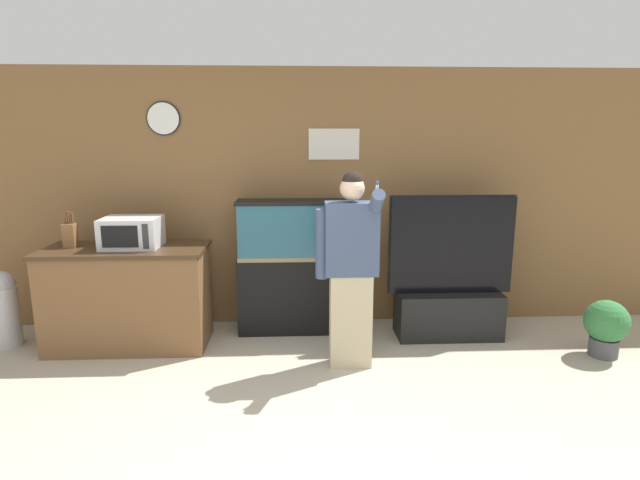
# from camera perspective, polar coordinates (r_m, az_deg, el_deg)

# --- Properties ---
(wall_back_paneled) EXTENTS (10.00, 0.08, 2.60)m
(wall_back_paneled) POSITION_cam_1_polar(r_m,az_deg,el_deg) (5.12, -2.52, 4.68)
(wall_back_paneled) COLOR brown
(wall_back_paneled) RESTS_ON ground_plane
(counter_island) EXTENTS (1.46, 0.67, 0.94)m
(counter_island) POSITION_cam_1_polar(r_m,az_deg,el_deg) (4.99, -21.03, -6.09)
(counter_island) COLOR brown
(counter_island) RESTS_ON ground_plane
(microwave) EXTENTS (0.50, 0.41, 0.27)m
(microwave) POSITION_cam_1_polar(r_m,az_deg,el_deg) (4.85, -20.71, 0.83)
(microwave) COLOR silver
(microwave) RESTS_ON counter_island
(knife_block) EXTENTS (0.11, 0.10, 0.32)m
(knife_block) POSITION_cam_1_polar(r_m,az_deg,el_deg) (5.07, -26.66, 0.64)
(knife_block) COLOR brown
(knife_block) RESTS_ON counter_island
(aquarium_on_stand) EXTENTS (1.08, 0.35, 1.33)m
(aquarium_on_stand) POSITION_cam_1_polar(r_m,az_deg,el_deg) (4.97, -3.14, -3.08)
(aquarium_on_stand) COLOR black
(aquarium_on_stand) RESTS_ON ground_plane
(tv_on_stand) EXTENTS (1.21, 0.40, 1.40)m
(tv_on_stand) POSITION_cam_1_polar(r_m,az_deg,el_deg) (5.05, 14.51, -6.26)
(tv_on_stand) COLOR black
(tv_on_stand) RESTS_ON ground_plane
(person_standing) EXTENTS (0.52, 0.40, 1.66)m
(person_standing) POSITION_cam_1_polar(r_m,az_deg,el_deg) (4.16, 3.47, -3.16)
(person_standing) COLOR #BCAD89
(person_standing) RESTS_ON ground_plane
(potted_plant) EXTENTS (0.38, 0.38, 0.52)m
(potted_plant) POSITION_cam_1_polar(r_m,az_deg,el_deg) (5.17, 29.89, -8.45)
(potted_plant) COLOR #4C4C51
(potted_plant) RESTS_ON ground_plane
(trash_bin) EXTENTS (0.25, 0.25, 0.72)m
(trash_bin) POSITION_cam_1_polar(r_m,az_deg,el_deg) (5.52, -32.38, -6.57)
(trash_bin) COLOR #B7B7BC
(trash_bin) RESTS_ON ground_plane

